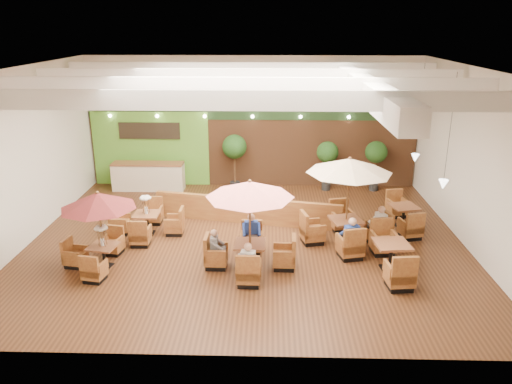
{
  "coord_description": "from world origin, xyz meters",
  "views": [
    {
      "loc": [
        0.76,
        -14.95,
        6.77
      ],
      "look_at": [
        0.3,
        0.5,
        1.5
      ],
      "focal_mm": 35.0,
      "sensor_mm": 36.0,
      "label": 1
    }
  ],
  "objects_px": {
    "diner_4": "(379,221)",
    "topiary_1": "(327,154)",
    "service_counter": "(148,176)",
    "table_5": "(403,217)",
    "booth_divider": "(247,210)",
    "table_1": "(250,209)",
    "diner_2": "(216,244)",
    "table_0": "(98,213)",
    "topiary_2": "(376,154)",
    "diner_1": "(251,230)",
    "diner_3": "(351,234)",
    "table_4": "(391,257)",
    "table_2": "(348,186)",
    "diner_0": "(249,259)",
    "table_3": "(147,222)",
    "topiary_0": "(235,149)"
  },
  "relations": [
    {
      "from": "table_5",
      "to": "service_counter",
      "type": "bearing_deg",
      "value": 144.9
    },
    {
      "from": "table_3",
      "to": "diner_3",
      "type": "xyz_separation_m",
      "value": [
        6.55,
        -1.62,
        0.36
      ]
    },
    {
      "from": "table_4",
      "to": "diner_3",
      "type": "bearing_deg",
      "value": 139.29
    },
    {
      "from": "table_0",
      "to": "diner_2",
      "type": "height_order",
      "value": "table_0"
    },
    {
      "from": "table_5",
      "to": "table_3",
      "type": "bearing_deg",
      "value": 171.78
    },
    {
      "from": "table_1",
      "to": "table_2",
      "type": "relative_size",
      "value": 0.91
    },
    {
      "from": "table_0",
      "to": "diner_0",
      "type": "xyz_separation_m",
      "value": [
        4.3,
        -0.92,
        -0.92
      ]
    },
    {
      "from": "table_5",
      "to": "topiary_2",
      "type": "bearing_deg",
      "value": 79.56
    },
    {
      "from": "table_0",
      "to": "table_1",
      "type": "bearing_deg",
      "value": 10.79
    },
    {
      "from": "diner_0",
      "to": "diner_3",
      "type": "bearing_deg",
      "value": 39.17
    },
    {
      "from": "table_1",
      "to": "diner_2",
      "type": "height_order",
      "value": "table_1"
    },
    {
      "from": "table_2",
      "to": "diner_0",
      "type": "relative_size",
      "value": 3.72
    },
    {
      "from": "table_4",
      "to": "diner_0",
      "type": "relative_size",
      "value": 3.62
    },
    {
      "from": "diner_1",
      "to": "diner_3",
      "type": "relative_size",
      "value": 0.94
    },
    {
      "from": "diner_1",
      "to": "diner_4",
      "type": "distance_m",
      "value": 4.13
    },
    {
      "from": "service_counter",
      "to": "topiary_1",
      "type": "relative_size",
      "value": 1.43
    },
    {
      "from": "table_4",
      "to": "diner_3",
      "type": "distance_m",
      "value": 1.33
    },
    {
      "from": "topiary_2",
      "to": "diner_4",
      "type": "xyz_separation_m",
      "value": [
        -0.9,
        -5.44,
        -0.82
      ]
    },
    {
      "from": "booth_divider",
      "to": "table_2",
      "type": "distance_m",
      "value": 3.93
    },
    {
      "from": "diner_2",
      "to": "diner_1",
      "type": "bearing_deg",
      "value": 134.48
    },
    {
      "from": "table_0",
      "to": "diner_1",
      "type": "bearing_deg",
      "value": 23.63
    },
    {
      "from": "booth_divider",
      "to": "diner_0",
      "type": "relative_size",
      "value": 8.49
    },
    {
      "from": "booth_divider",
      "to": "diner_3",
      "type": "height_order",
      "value": "diner_3"
    },
    {
      "from": "table_2",
      "to": "diner_3",
      "type": "xyz_separation_m",
      "value": [
        0.0,
        -1.06,
        -1.16
      ]
    },
    {
      "from": "diner_1",
      "to": "diner_2",
      "type": "relative_size",
      "value": 1.13
    },
    {
      "from": "table_3",
      "to": "diner_2",
      "type": "xyz_separation_m",
      "value": [
        2.57,
        -2.35,
        0.31
      ]
    },
    {
      "from": "table_0",
      "to": "table_3",
      "type": "bearing_deg",
      "value": 82.87
    },
    {
      "from": "diner_0",
      "to": "table_1",
      "type": "bearing_deg",
      "value": 99.41
    },
    {
      "from": "table_0",
      "to": "topiary_1",
      "type": "height_order",
      "value": "table_0"
    },
    {
      "from": "booth_divider",
      "to": "diner_4",
      "type": "xyz_separation_m",
      "value": [
        4.31,
        -1.64,
        0.3
      ]
    },
    {
      "from": "table_4",
      "to": "diner_2",
      "type": "bearing_deg",
      "value": 174.01
    },
    {
      "from": "diner_2",
      "to": "table_3",
      "type": "bearing_deg",
      "value": -132.95
    },
    {
      "from": "service_counter",
      "to": "table_2",
      "type": "bearing_deg",
      "value": -34.6
    },
    {
      "from": "table_2",
      "to": "table_4",
      "type": "distance_m",
      "value": 2.58
    },
    {
      "from": "booth_divider",
      "to": "table_0",
      "type": "distance_m",
      "value": 5.47
    },
    {
      "from": "topiary_2",
      "to": "diner_2",
      "type": "relative_size",
      "value": 2.95
    },
    {
      "from": "table_4",
      "to": "diner_3",
      "type": "xyz_separation_m",
      "value": [
        -1.05,
        0.73,
        0.38
      ]
    },
    {
      "from": "table_4",
      "to": "diner_2",
      "type": "relative_size",
      "value": 3.99
    },
    {
      "from": "diner_1",
      "to": "table_4",
      "type": "bearing_deg",
      "value": 160.47
    },
    {
      "from": "table_3",
      "to": "topiary_2",
      "type": "bearing_deg",
      "value": 29.16
    },
    {
      "from": "table_0",
      "to": "topiary_1",
      "type": "distance_m",
      "value": 10.27
    },
    {
      "from": "diner_1",
      "to": "table_0",
      "type": "bearing_deg",
      "value": 7.74
    },
    {
      "from": "diner_3",
      "to": "table_0",
      "type": "bearing_deg",
      "value": 172.79
    },
    {
      "from": "service_counter",
      "to": "diner_4",
      "type": "relative_size",
      "value": 3.64
    },
    {
      "from": "topiary_1",
      "to": "diner_0",
      "type": "relative_size",
      "value": 2.64
    },
    {
      "from": "table_4",
      "to": "diner_1",
      "type": "distance_m",
      "value": 4.17
    },
    {
      "from": "topiary_0",
      "to": "topiary_2",
      "type": "bearing_deg",
      "value": 0.0
    },
    {
      "from": "diner_4",
      "to": "topiary_1",
      "type": "bearing_deg",
      "value": -8.0
    },
    {
      "from": "service_counter",
      "to": "table_5",
      "type": "bearing_deg",
      "value": -21.16
    },
    {
      "from": "table_3",
      "to": "topiary_0",
      "type": "distance_m",
      "value": 5.69
    }
  ]
}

